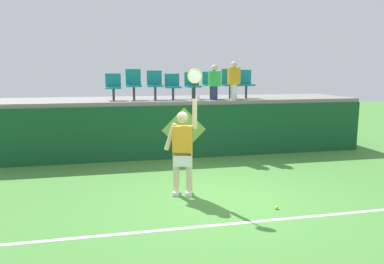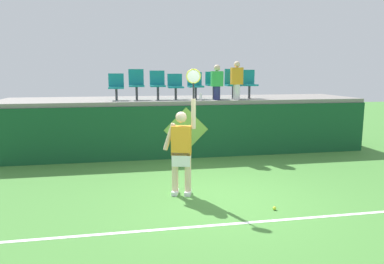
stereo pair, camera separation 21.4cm
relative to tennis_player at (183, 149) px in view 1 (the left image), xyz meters
name	(u,v)px [view 1 (the left image)]	position (x,y,z in m)	size (l,w,h in m)	color
ground_plane	(224,199)	(0.73, -0.41, -0.94)	(40.00, 40.00, 0.00)	#478438
court_back_wall	(188,132)	(0.73, 3.11, -0.18)	(10.90, 0.20, 1.51)	#144C28
spectator_platform	(180,100)	(0.73, 4.29, 0.63)	(10.90, 2.46, 0.12)	gray
court_baseline_stripe	(245,223)	(0.73, -1.57, -0.94)	(9.81, 0.08, 0.01)	white
tennis_player	(183,149)	(0.00, 0.00, 0.00)	(0.73, 0.36, 2.50)	white
tennis_ball	(276,207)	(1.50, -1.13, -0.91)	(0.07, 0.07, 0.07)	#D1E533
water_bottle	(198,97)	(1.09, 3.30, 0.79)	(0.07, 0.07, 0.21)	white
stadium_chair_0	(113,86)	(-1.30, 3.85, 1.11)	(0.44, 0.42, 0.77)	#38383D
stadium_chair_1	(134,83)	(-0.72, 3.85, 1.18)	(0.44, 0.42, 0.89)	#38383D
stadium_chair_2	(155,83)	(-0.10, 3.85, 1.17)	(0.44, 0.42, 0.85)	#38383D
stadium_chair_3	(173,85)	(0.43, 3.85, 1.11)	(0.44, 0.42, 0.76)	#38383D
stadium_chair_4	(192,84)	(1.03, 3.85, 1.14)	(0.44, 0.42, 0.80)	#38383D
stadium_chair_5	(210,83)	(1.59, 3.84, 1.17)	(0.44, 0.42, 0.82)	#38383D
stadium_chair_6	(229,82)	(2.20, 3.86, 1.19)	(0.44, 0.42, 0.90)	#38383D
stadium_chair_7	(245,82)	(2.72, 3.85, 1.18)	(0.44, 0.42, 0.88)	#38383D
spectator_0	(214,82)	(1.59, 3.41, 1.21)	(0.34, 0.20, 1.02)	navy
spectator_1	(234,80)	(2.20, 3.43, 1.27)	(0.34, 0.20, 1.12)	white
wall_signage_mount	(184,158)	(0.61, 3.00, -0.94)	(1.27, 0.01, 1.47)	#144C28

